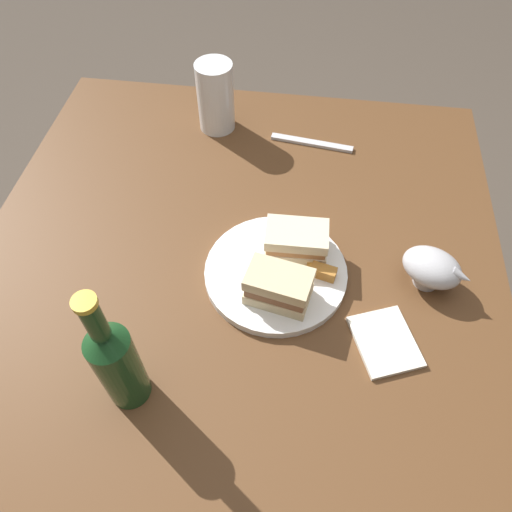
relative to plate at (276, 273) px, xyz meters
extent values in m
plane|color=#4C4238|center=(-0.03, -0.07, -0.72)|extent=(6.00, 6.00, 0.00)
cube|color=brown|center=(-0.03, -0.07, -0.36)|extent=(1.01, 0.95, 0.71)
cylinder|color=white|center=(0.00, 0.00, 0.00)|extent=(0.25, 0.25, 0.02)
cube|color=beige|center=(0.05, 0.01, 0.02)|extent=(0.08, 0.11, 0.02)
cube|color=#8C5B3D|center=(0.05, 0.01, 0.04)|extent=(0.08, 0.11, 0.02)
cube|color=beige|center=(0.05, 0.01, 0.06)|extent=(0.08, 0.11, 0.02)
cube|color=beige|center=(-0.05, 0.03, 0.02)|extent=(0.07, 0.11, 0.02)
cube|color=#B27A4C|center=(-0.05, 0.03, 0.04)|extent=(0.07, 0.10, 0.01)
cube|color=beige|center=(-0.05, 0.03, 0.05)|extent=(0.07, 0.11, 0.02)
cube|color=#AD702D|center=(0.04, 0.04, 0.02)|extent=(0.03, 0.04, 0.02)
cube|color=#B77F33|center=(-0.03, 0.06, 0.02)|extent=(0.06, 0.02, 0.01)
cube|color=#AD702D|center=(0.00, 0.08, 0.02)|extent=(0.03, 0.05, 0.02)
cylinder|color=white|center=(-0.39, -0.18, 0.07)|extent=(0.08, 0.08, 0.15)
cylinder|color=gold|center=(-0.39, -0.18, 0.02)|extent=(0.07, 0.07, 0.05)
cylinder|color=#B7B7BC|center=(-0.02, 0.26, 0.00)|extent=(0.04, 0.04, 0.02)
ellipsoid|color=#B7B7BC|center=(-0.02, 0.26, 0.03)|extent=(0.11, 0.12, 0.05)
ellipsoid|color=#381E0F|center=(-0.02, 0.26, 0.04)|extent=(0.09, 0.10, 0.02)
cone|color=#B7B7BC|center=(0.00, 0.30, 0.04)|extent=(0.03, 0.04, 0.02)
cylinder|color=#19421E|center=(0.24, -0.19, 0.07)|extent=(0.06, 0.06, 0.15)
cone|color=#19421E|center=(0.24, -0.19, 0.16)|extent=(0.06, 0.06, 0.02)
cylinder|color=#19421E|center=(0.24, -0.19, 0.20)|extent=(0.03, 0.03, 0.07)
cylinder|color=gold|center=(0.24, -0.19, 0.24)|extent=(0.03, 0.03, 0.01)
cube|color=silver|center=(0.11, 0.19, 0.00)|extent=(0.14, 0.12, 0.01)
cube|color=silver|center=(-0.36, 0.04, 0.00)|extent=(0.04, 0.18, 0.01)
camera|label=1|loc=(0.49, 0.03, 0.69)|focal=34.05mm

